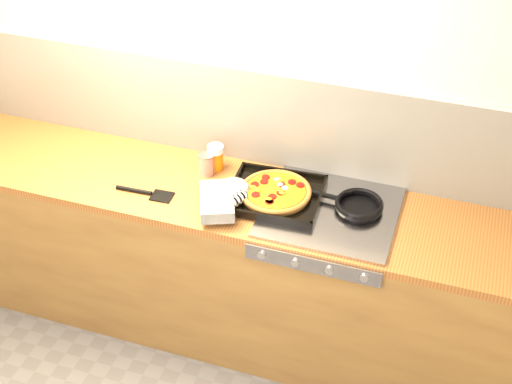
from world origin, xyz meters
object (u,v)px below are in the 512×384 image
(tomato_can, at_px, (206,164))
(juice_glass, at_px, (216,157))
(pizza_on_tray, at_px, (260,194))
(frying_pan, at_px, (358,205))

(tomato_can, distance_m, juice_glass, 0.06)
(juice_glass, bearing_deg, tomato_can, -117.10)
(pizza_on_tray, relative_size, tomato_can, 5.15)
(frying_pan, bearing_deg, tomato_can, 175.65)
(pizza_on_tray, bearing_deg, frying_pan, 9.48)
(frying_pan, height_order, juice_glass, juice_glass)
(pizza_on_tray, height_order, frying_pan, pizza_on_tray)
(frying_pan, xyz_separation_m, tomato_can, (-0.76, 0.06, 0.02))
(pizza_on_tray, distance_m, frying_pan, 0.45)
(juice_glass, bearing_deg, frying_pan, -8.69)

